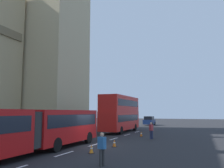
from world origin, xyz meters
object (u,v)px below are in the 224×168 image
Objects in this scene: traffic_cone_east at (141,134)px; pedestrian_by_kerb at (151,130)px; articulated_bus at (23,128)px; pedestrian_near_cones at (102,148)px; double_decker_bus at (121,112)px; traffic_cone_middle at (114,143)px; traffic_cone_west at (91,149)px; sedan_lead at (149,121)px.

traffic_cone_east is 0.34× the size of pedestrian_by_kerb.
pedestrian_near_cones is at bearing -96.19° from articulated_bus.
double_decker_bus reaches higher than traffic_cone_middle.
traffic_cone_middle is 8.37m from traffic_cone_east.
traffic_cone_east is (-4.65, -4.06, -2.43)m from double_decker_bus.
articulated_bus is 28.51× the size of traffic_cone_west.
pedestrian_near_cones is at bearing -179.65° from pedestrian_by_kerb.
double_decker_bus is 13.83m from traffic_cone_middle.
articulated_bus is 36.84m from sedan_lead.
sedan_lead is 2.60× the size of pedestrian_by_kerb.
articulated_bus is 1.65× the size of double_decker_bus.
traffic_cone_west is at bearing -174.25° from sedan_lead.
pedestrian_near_cones is (-3.10, -2.13, 0.63)m from traffic_cone_west.
traffic_cone_east is at bearing -2.35° from traffic_cone_west.
pedestrian_by_kerb is at bearing -14.57° from traffic_cone_middle.
sedan_lead is 37.87m from pedestrian_near_cones.
traffic_cone_west and traffic_cone_east have the same top height.
traffic_cone_west is at bearing 34.46° from pedestrian_near_cones.
articulated_bus is 18.82m from double_decker_bus.
traffic_cone_middle is at bearing -34.57° from articulated_bus.
pedestrian_near_cones is at bearing -171.51° from sedan_lead.
pedestrian_by_kerb is (-2.02, -1.57, 0.63)m from traffic_cone_east.
double_decker_bus reaches higher than pedestrian_near_cones.
sedan_lead is at bearing 5.75° from traffic_cone_west.
traffic_cone_middle is 1.00× the size of traffic_cone_east.
traffic_cone_east is at bearing -0.53° from traffic_cone_middle.
sedan_lead is at bearing -0.19° from articulated_bus.
traffic_cone_west is 1.00× the size of traffic_cone_east.
sedan_lead is at bearing -0.40° from double_decker_bus.
double_decker_bus is at bearing 40.20° from pedestrian_by_kerb.
traffic_cone_middle is at bearing 165.43° from pedestrian_by_kerb.
traffic_cone_middle is at bearing -6.93° from traffic_cone_west.
sedan_lead reaches higher than pedestrian_near_cones.
double_decker_bus is at bearing 17.02° from traffic_cone_middle.
articulated_bus is at bearing 145.43° from traffic_cone_middle.
sedan_lead is 31.30m from traffic_cone_middle.
traffic_cone_west is at bearing 173.07° from traffic_cone_middle.
pedestrian_by_kerb reaches higher than traffic_cone_middle.
traffic_cone_middle is 0.34× the size of pedestrian_by_kerb.
articulated_bus is 28.51× the size of traffic_cone_middle.
sedan_lead is 23.03m from traffic_cone_east.
sedan_lead is at bearing 8.49° from pedestrian_near_cones.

